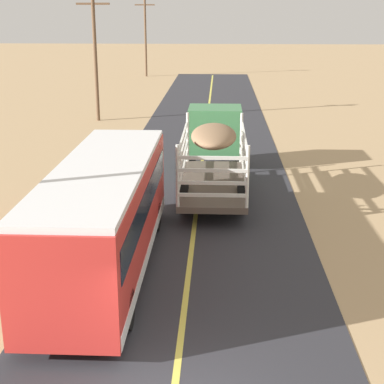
% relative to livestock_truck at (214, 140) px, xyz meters
% --- Properties ---
extents(livestock_truck, '(2.53, 9.70, 3.02)m').
position_rel_livestock_truck_xyz_m(livestock_truck, '(0.00, 0.00, 0.00)').
color(livestock_truck, '#3F7F4C').
rests_on(livestock_truck, road_surface).
extents(bus, '(2.54, 10.00, 3.21)m').
position_rel_livestock_truck_xyz_m(bus, '(-3.07, -9.81, -0.04)').
color(bus, red).
rests_on(bus, road_surface).
extents(power_pole_mid, '(2.20, 0.24, 8.27)m').
position_rel_livestock_truck_xyz_m(power_pole_mid, '(-8.14, 14.09, 2.64)').
color(power_pole_mid, brown).
rests_on(power_pole_mid, ground).
extents(power_pole_far, '(2.20, 0.24, 8.33)m').
position_rel_livestock_truck_xyz_m(power_pole_far, '(-8.14, 41.30, 2.67)').
color(power_pole_far, brown).
rests_on(power_pole_far, ground).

